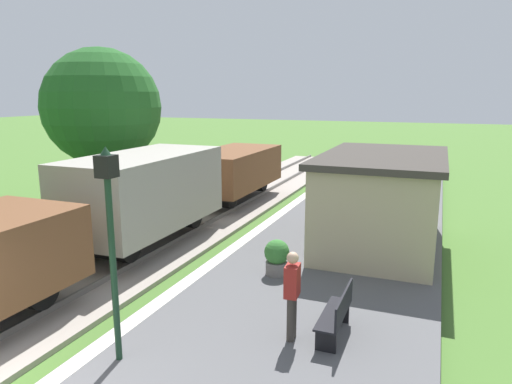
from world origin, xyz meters
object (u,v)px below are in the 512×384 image
object	(u,v)px
potted_planter	(277,257)
station_hut	(381,200)
person_waiting	(292,292)
lamp_post_near	(110,217)
bench_near_hut	(337,313)
tree_trackside_far	(102,107)
freight_train	(145,202)
bench_down_platform	(395,195)

from	to	relation	value
potted_planter	station_hut	bearing A→B (deg)	58.41
person_waiting	lamp_post_near	size ratio (longest dim) A/B	0.46
station_hut	bench_near_hut	xyz separation A→B (m)	(-0.05, -5.96, -0.93)
person_waiting	tree_trackside_far	distance (m)	12.79
freight_train	tree_trackside_far	bearing A→B (deg)	141.75
lamp_post_near	potted_planter	bearing A→B (deg)	74.70
lamp_post_near	freight_train	bearing A→B (deg)	120.49
potted_planter	tree_trackside_far	size ratio (longest dim) A/B	0.14
freight_train	bench_near_hut	bearing A→B (deg)	-28.28
bench_near_hut	station_hut	bearing A→B (deg)	89.57
freight_train	bench_near_hut	xyz separation A→B (m)	(6.75, -3.63, -0.78)
potted_planter	tree_trackside_far	world-z (taller)	tree_trackside_far
potted_planter	lamp_post_near	world-z (taller)	lamp_post_near
freight_train	potted_planter	bearing A→B (deg)	-13.51
freight_train	station_hut	xyz separation A→B (m)	(6.80, 2.32, 0.15)
tree_trackside_far	station_hut	bearing A→B (deg)	-4.77
bench_near_hut	bench_down_platform	xyz separation A→B (m)	(0.00, 11.32, 0.00)
freight_train	station_hut	distance (m)	7.19
station_hut	bench_near_hut	size ratio (longest dim) A/B	3.87
bench_near_hut	person_waiting	world-z (taller)	person_waiting
bench_down_platform	lamp_post_near	xyz separation A→B (m)	(-3.35, -13.47, 2.08)
potted_planter	lamp_post_near	bearing A→B (deg)	-105.30
station_hut	freight_train	bearing A→B (deg)	-161.14
station_hut	person_waiting	xyz separation A→B (m)	(-0.82, -6.35, -0.47)
station_hut	potted_planter	distance (m)	4.15
lamp_post_near	bench_down_platform	bearing A→B (deg)	76.03
person_waiting	potted_planter	bearing A→B (deg)	-70.17
station_hut	tree_trackside_far	bearing A→B (deg)	175.23
bench_down_platform	lamp_post_near	world-z (taller)	lamp_post_near
station_hut	potted_planter	size ratio (longest dim) A/B	6.33
bench_down_platform	person_waiting	xyz separation A→B (m)	(-0.77, -11.71, 0.46)
bench_down_platform	tree_trackside_far	bearing A→B (deg)	-157.71
bench_down_platform	freight_train	bearing A→B (deg)	-131.32
person_waiting	potted_planter	distance (m)	3.22
tree_trackside_far	potted_planter	bearing A→B (deg)	-26.39
person_waiting	lamp_post_near	bearing A→B (deg)	29.97
bench_near_hut	lamp_post_near	distance (m)	4.49
station_hut	person_waiting	size ratio (longest dim) A/B	3.39
freight_train	bench_near_hut	world-z (taller)	freight_train
bench_down_platform	tree_trackside_far	world-z (taller)	tree_trackside_far
bench_near_hut	bench_down_platform	world-z (taller)	same
station_hut	lamp_post_near	world-z (taller)	lamp_post_near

